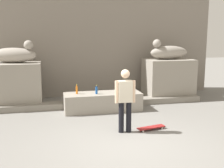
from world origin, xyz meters
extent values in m
plane|color=slate|center=(0.00, 0.00, 0.00)|extent=(40.00, 40.00, 0.00)
cube|color=gray|center=(0.00, 5.69, 2.97)|extent=(10.38, 0.60, 5.94)
cube|color=gray|center=(-2.90, 4.26, 0.78)|extent=(1.82, 1.28, 1.55)
cube|color=gray|center=(2.90, 4.26, 0.78)|extent=(1.82, 1.28, 1.55)
ellipsoid|color=gray|center=(-2.90, 4.26, 1.81)|extent=(1.69, 0.92, 0.52)
sphere|color=gray|center=(-2.36, 4.13, 2.17)|extent=(0.32, 0.32, 0.32)
ellipsoid|color=gray|center=(2.90, 4.26, 1.81)|extent=(1.66, 0.77, 0.52)
sphere|color=gray|center=(2.35, 4.19, 2.17)|extent=(0.32, 0.32, 0.32)
cube|color=gray|center=(0.00, 3.01, 0.30)|extent=(2.56, 0.87, 0.60)
cylinder|color=black|center=(0.06, 0.81, 0.41)|extent=(0.14, 0.14, 0.82)
cylinder|color=black|center=(0.26, 0.80, 0.41)|extent=(0.14, 0.14, 0.82)
cube|color=beige|center=(0.16, 0.81, 1.10)|extent=(0.37, 0.23, 0.56)
sphere|color=beige|center=(0.16, 0.81, 1.55)|extent=(0.23, 0.23, 0.23)
cylinder|color=beige|center=(-0.07, 0.82, 1.09)|extent=(0.09, 0.09, 0.58)
cylinder|color=beige|center=(0.38, 0.79, 1.09)|extent=(0.09, 0.09, 0.58)
cube|color=maroon|center=(0.90, 0.81, 0.07)|extent=(0.82, 0.37, 0.02)
cylinder|color=white|center=(1.18, 0.95, 0.03)|extent=(0.06, 0.04, 0.06)
cylinder|color=white|center=(1.21, 0.81, 0.03)|extent=(0.06, 0.04, 0.06)
cylinder|color=white|center=(0.59, 0.82, 0.03)|extent=(0.06, 0.04, 0.06)
cylinder|color=white|center=(0.62, 0.68, 0.03)|extent=(0.06, 0.04, 0.06)
cylinder|color=orange|center=(-0.85, 3.07, 0.72)|extent=(0.07, 0.07, 0.24)
cylinder|color=orange|center=(-0.85, 3.07, 0.87)|extent=(0.03, 0.03, 0.06)
cylinder|color=yellow|center=(-0.85, 3.07, 0.91)|extent=(0.04, 0.04, 0.01)
cylinder|color=#593314|center=(1.14, 3.27, 0.70)|extent=(0.07, 0.07, 0.20)
cylinder|color=#593314|center=(1.14, 3.27, 0.83)|extent=(0.03, 0.03, 0.06)
cylinder|color=yellow|center=(1.14, 3.27, 0.87)|extent=(0.04, 0.04, 0.01)
cylinder|color=#1E722D|center=(0.77, 3.36, 0.71)|extent=(0.06, 0.06, 0.21)
cylinder|color=#1E722D|center=(0.77, 3.36, 0.84)|extent=(0.03, 0.03, 0.06)
cylinder|color=yellow|center=(0.77, 3.36, 0.88)|extent=(0.03, 0.03, 0.01)
cylinder|color=#194C99|center=(-0.23, 2.91, 0.71)|extent=(0.08, 0.08, 0.22)
cylinder|color=#194C99|center=(-0.23, 2.91, 0.85)|extent=(0.03, 0.03, 0.06)
cylinder|color=yellow|center=(-0.23, 2.91, 0.89)|extent=(0.04, 0.04, 0.01)
cube|color=gray|center=(0.00, 3.60, 0.10)|extent=(7.62, 0.50, 0.21)
camera|label=1|loc=(-1.82, -6.18, 2.62)|focal=46.07mm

